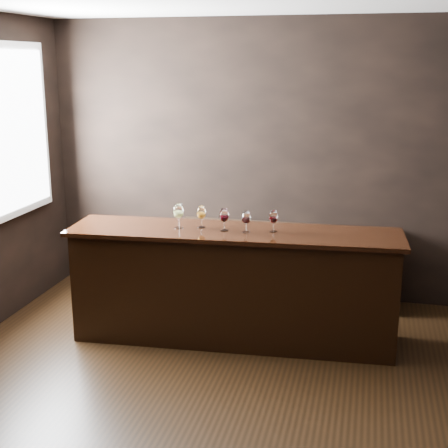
% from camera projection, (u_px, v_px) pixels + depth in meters
% --- Properties ---
extents(ground, '(5.00, 5.00, 0.00)m').
position_uv_depth(ground, '(244.00, 402.00, 4.48)').
color(ground, black).
rests_on(ground, ground).
extents(room_shell, '(5.02, 4.52, 2.81)m').
position_uv_depth(room_shell, '(216.00, 148.00, 4.18)').
color(room_shell, black).
rests_on(room_shell, ground).
extents(bar_counter, '(2.76, 0.76, 0.95)m').
position_uv_depth(bar_counter, '(234.00, 288.00, 5.38)').
color(bar_counter, black).
rests_on(bar_counter, ground).
extents(bar_top, '(2.85, 0.83, 0.04)m').
position_uv_depth(bar_top, '(234.00, 232.00, 5.26)').
color(bar_top, black).
rests_on(bar_top, bar_counter).
extents(back_bar_shelf, '(2.16, 0.40, 0.78)m').
position_uv_depth(back_bar_shelf, '(284.00, 264.00, 6.29)').
color(back_bar_shelf, black).
rests_on(back_bar_shelf, ground).
extents(glass_white, '(0.09, 0.09, 0.21)m').
position_uv_depth(glass_white, '(178.00, 212.00, 5.29)').
color(glass_white, white).
rests_on(glass_white, bar_top).
extents(glass_amber, '(0.08, 0.08, 0.19)m').
position_uv_depth(glass_amber, '(201.00, 213.00, 5.32)').
color(glass_amber, white).
rests_on(glass_amber, bar_top).
extents(glass_red_a, '(0.08, 0.08, 0.19)m').
position_uv_depth(glass_red_a, '(224.00, 216.00, 5.21)').
color(glass_red_a, white).
rests_on(glass_red_a, bar_top).
extents(glass_red_b, '(0.08, 0.08, 0.18)m').
position_uv_depth(glass_red_b, '(246.00, 218.00, 5.17)').
color(glass_red_b, white).
rests_on(glass_red_b, bar_top).
extents(glass_red_c, '(0.08, 0.08, 0.18)m').
position_uv_depth(glass_red_c, '(273.00, 218.00, 5.19)').
color(glass_red_c, white).
rests_on(glass_red_c, bar_top).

